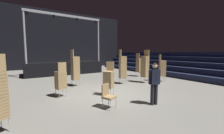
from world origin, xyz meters
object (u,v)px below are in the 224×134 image
Objects in this scene: loose_chair_near_man at (108,95)px; chair_stack_rear_left at (109,79)px; chair_stack_mid_left at (162,68)px; chair_stack_rear_centre at (145,66)px; chair_stack_mid_right at (75,68)px; chair_stack_front_left at (139,65)px; man_with_tie at (154,81)px; stage_riser at (64,67)px; chair_stack_rear_right at (61,80)px; chair_stack_mid_centre at (123,67)px.

chair_stack_rear_left is at bearing -143.89° from loose_chair_near_man.
chair_stack_rear_left is (-5.27, -0.84, -0.17)m from chair_stack_mid_left.
chair_stack_mid_left is 1.47m from chair_stack_rear_centre.
chair_stack_front_left is at bearing 89.08° from chair_stack_mid_right.
chair_stack_rear_centre is at bearing -119.10° from man_with_tie.
stage_riser is 3.08× the size of chair_stack_mid_right.
chair_stack_mid_right reaches higher than chair_stack_rear_right.
stage_riser is 7.80m from chair_stack_front_left.
chair_stack_front_left reaches higher than chair_stack_rear_left.
loose_chair_near_man is at bearing -77.15° from chair_stack_rear_right.
chair_stack_front_left is 2.76m from chair_stack_rear_centre.
chair_stack_mid_left is 5.34m from chair_stack_rear_left.
chair_stack_rear_left is at bearing -54.90° from man_with_tie.
chair_stack_rear_centre is (1.61, -0.56, 0.00)m from chair_stack_mid_centre.
chair_stack_mid_right is at bearing 41.07° from chair_stack_rear_right.
man_with_tie is 1.86× the size of loose_chair_near_man.
chair_stack_mid_right reaches higher than chair_stack_front_left.
loose_chair_near_man is (-6.34, -4.88, -0.53)m from chair_stack_front_left.
chair_stack_rear_left is (-5.46, -3.51, -0.21)m from chair_stack_front_left.
chair_stack_rear_left is (0.73, -2.95, -0.34)m from chair_stack_mid_right.
loose_chair_near_man is (-0.15, -4.32, -0.66)m from chair_stack_mid_right.
loose_chair_near_man is at bearing 112.94° from chair_stack_rear_left.
man_with_tie is 2.32m from chair_stack_rear_left.
chair_stack_front_left reaches higher than loose_chair_near_man.
chair_stack_mid_left is 6.55m from loose_chair_near_man.
chair_stack_mid_left is 0.86× the size of chair_stack_mid_centre.
chair_stack_rear_left reaches higher than loose_chair_near_man.
chair_stack_rear_right is 2.77m from loose_chair_near_man.
chair_stack_mid_centre is (1.36, 3.95, 0.20)m from man_with_tie.
loose_chair_near_man is (-1.02, -10.57, -0.16)m from stage_riser.
chair_stack_mid_right is at bearing -94.22° from chair_stack_mid_centre.
chair_stack_mid_left is (4.36, 2.97, 0.03)m from man_with_tie.
chair_stack_mid_right is 1.40× the size of chair_stack_rear_left.
man_with_tie is at bearing 168.91° from chair_stack_rear_left.
chair_stack_rear_left is at bearing 99.55° from chair_stack_rear_centre.
chair_stack_mid_centre is 1.70m from chair_stack_rear_centre.
chair_stack_mid_left is 0.86× the size of chair_stack_mid_right.
man_with_tie is at bearing 136.05° from loose_chair_near_man.
chair_stack_front_left is at bearing -163.39° from loose_chair_near_man.
chair_stack_rear_left is 1.81× the size of loose_chair_near_man.
chair_stack_mid_centre and chair_stack_rear_centre have the same top height.
chair_stack_front_left is at bearing 134.34° from chair_stack_mid_centre.
chair_stack_rear_centre is 2.53× the size of loose_chair_near_man.
stage_riser is at bearing -34.96° from chair_stack_rear_left.
chair_stack_rear_left is at bearing -45.80° from chair_stack_mid_left.
stage_riser is 7.70m from chair_stack_mid_centre.
chair_stack_rear_left and chair_stack_rear_right have the same top height.
chair_stack_mid_centre is at bearing -96.90° from man_with_tie.
man_with_tie is 0.74× the size of chair_stack_rear_centre.
stage_riser is 4.31× the size of chair_stack_rear_left.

